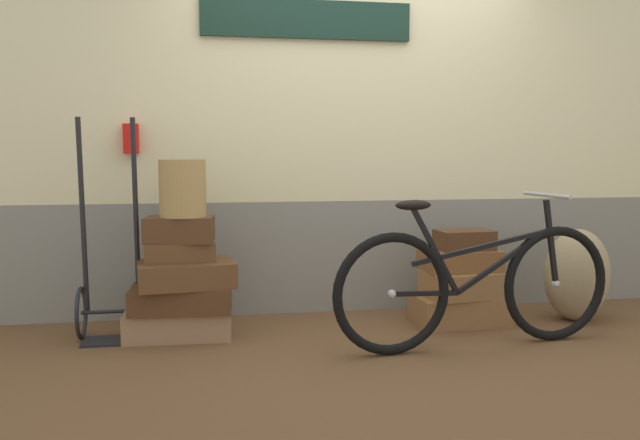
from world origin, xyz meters
name	(u,v)px	position (x,y,z in m)	size (l,w,h in m)	color
ground	(384,343)	(0.00, 0.00, -0.03)	(8.74, 5.20, 0.06)	brown
station_building	(356,137)	(0.01, 0.85, 1.29)	(6.74, 0.74, 2.57)	gray
suitcase_0	(179,322)	(-1.28, 0.28, 0.09)	(0.66, 0.41, 0.18)	#937051
suitcase_1	(182,298)	(-1.26, 0.24, 0.26)	(0.62, 0.39, 0.16)	#4C2D19
suitcase_2	(186,274)	(-1.23, 0.22, 0.41)	(0.59, 0.39, 0.16)	brown
suitcase_3	(180,252)	(-1.27, 0.25, 0.55)	(0.43, 0.25, 0.12)	brown
suitcase_4	(179,229)	(-1.26, 0.25, 0.69)	(0.42, 0.26, 0.16)	#4C2D19
suitcase_5	(459,309)	(0.61, 0.26, 0.10)	(0.61, 0.40, 0.20)	olive
suitcase_6	(462,284)	(0.61, 0.22, 0.28)	(0.51, 0.33, 0.17)	olive
suitcase_7	(460,260)	(0.61, 0.27, 0.44)	(0.51, 0.33, 0.14)	brown
suitcase_8	(464,240)	(0.64, 0.27, 0.58)	(0.37, 0.24, 0.13)	#4C2D19
wicker_basket	(183,188)	(-1.24, 0.25, 0.95)	(0.29, 0.29, 0.36)	#A8844C
luggage_trolley	(112,291)	(-1.69, 0.31, 0.30)	(0.41, 0.39, 1.39)	black
burlap_sack	(577,275)	(1.45, 0.20, 0.32)	(0.46, 0.39, 0.64)	#9E8966
bicycle	(476,286)	(0.49, -0.28, 0.38)	(1.81, 0.46, 0.93)	black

